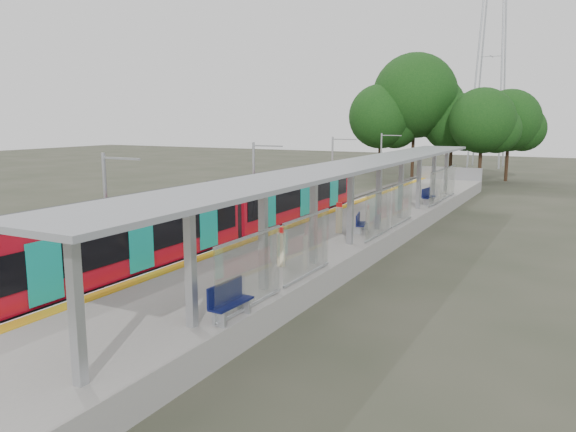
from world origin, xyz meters
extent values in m
plane|color=#474438|center=(0.00, 0.00, 0.00)|extent=(200.00, 200.00, 0.00)
cube|color=#59544C|center=(-4.50, 20.00, 0.12)|extent=(3.00, 70.00, 0.24)
cube|color=gray|center=(0.00, 20.00, 0.50)|extent=(6.00, 50.00, 1.00)
cube|color=gold|center=(-2.55, 20.00, 1.01)|extent=(0.60, 50.00, 0.02)
cube|color=#9EA0A5|center=(0.00, 44.95, 1.60)|extent=(6.00, 0.10, 1.20)
cube|color=black|center=(-4.50, 5.63, 0.65)|extent=(2.50, 13.50, 0.70)
cube|color=#AC0C1C|center=(-4.50, 5.63, 2.25)|extent=(2.65, 13.50, 2.50)
cube|color=black|center=(-4.50, 5.63, 2.30)|extent=(2.72, 12.96, 1.20)
cube|color=black|center=(-4.50, 5.63, 3.55)|extent=(2.40, 12.82, 0.15)
cube|color=#0E8D80|center=(-3.14, 5.63, 2.10)|extent=(0.04, 1.30, 2.00)
cylinder|color=black|center=(-4.50, 0.90, 0.35)|extent=(2.20, 0.70, 0.70)
cube|color=black|center=(-4.50, 19.73, 0.65)|extent=(2.50, 13.50, 0.70)
cube|color=#AC0C1C|center=(-4.50, 19.73, 2.25)|extent=(2.65, 13.50, 2.50)
cube|color=black|center=(-4.50, 19.73, 2.30)|extent=(2.72, 12.96, 1.20)
cube|color=black|center=(-4.50, 19.73, 3.55)|extent=(2.40, 12.82, 0.15)
cube|color=#0E8D80|center=(-3.14, 19.73, 2.10)|extent=(0.04, 1.30, 2.00)
cylinder|color=black|center=(-4.50, 15.00, 0.35)|extent=(2.20, 0.70, 0.70)
cube|color=black|center=(-4.50, 12.68, 2.00)|extent=(2.30, 0.80, 2.40)
cube|color=#9EA0A5|center=(2.00, -2.00, 2.75)|extent=(0.25, 0.25, 3.50)
cube|color=#9EA0A5|center=(2.00, 2.00, 2.75)|extent=(0.25, 0.25, 3.50)
cube|color=#9EA0A5|center=(2.00, 6.00, 2.75)|extent=(0.25, 0.25, 3.50)
cube|color=#9EA0A5|center=(2.00, 10.00, 2.75)|extent=(0.25, 0.25, 3.50)
cube|color=#9EA0A5|center=(2.00, 14.00, 2.75)|extent=(0.25, 0.25, 3.50)
cube|color=#9EA0A5|center=(2.00, 18.00, 2.75)|extent=(0.25, 0.25, 3.50)
cube|color=#9EA0A5|center=(2.00, 22.00, 2.75)|extent=(0.25, 0.25, 3.50)
cube|color=#9EA0A5|center=(2.00, 26.00, 2.75)|extent=(0.25, 0.25, 3.50)
cube|color=#9EA0A5|center=(2.00, 30.00, 2.75)|extent=(0.25, 0.25, 3.50)
cube|color=#9EA0A5|center=(2.00, 34.00, 2.75)|extent=(0.25, 0.25, 3.50)
cube|color=gray|center=(1.60, 16.00, 4.58)|extent=(3.20, 38.00, 0.16)
cylinder|color=#9EA0A5|center=(0.05, 16.00, 4.50)|extent=(0.24, 38.00, 0.24)
cube|color=silver|center=(2.70, 4.00, 2.20)|extent=(0.05, 3.70, 2.20)
cube|color=silver|center=(2.70, 8.00, 2.20)|extent=(0.05, 3.70, 2.20)
cube|color=silver|center=(2.70, 16.00, 2.20)|extent=(0.05, 3.70, 2.20)
cube|color=silver|center=(2.70, 20.00, 2.20)|extent=(0.05, 3.70, 2.20)
cube|color=silver|center=(2.70, 28.00, 2.20)|extent=(0.05, 3.70, 2.20)
cube|color=silver|center=(2.70, 32.00, 2.20)|extent=(0.05, 3.70, 2.20)
cylinder|color=#382316|center=(-9.07, 50.79, 2.35)|extent=(0.36, 0.36, 4.70)
sphere|color=#1D4814|center=(-9.07, 50.79, 7.05)|extent=(7.15, 7.15, 7.15)
cylinder|color=#382316|center=(-5.94, 53.08, 3.11)|extent=(0.36, 0.36, 6.22)
sphere|color=#1D4814|center=(-5.94, 53.08, 9.32)|extent=(9.45, 9.45, 9.45)
cylinder|color=#382316|center=(-1.93, 54.29, 2.16)|extent=(0.36, 0.36, 4.32)
sphere|color=#1D4814|center=(-1.93, 54.29, 6.48)|extent=(6.57, 6.57, 6.57)
cylinder|color=#382316|center=(1.85, 50.60, 2.20)|extent=(0.36, 0.36, 4.41)
sphere|color=#1D4814|center=(1.85, 50.60, 6.61)|extent=(6.70, 6.70, 6.70)
cylinder|color=#382316|center=(3.86, 55.56, 2.21)|extent=(0.36, 0.36, 4.41)
sphere|color=#1D4814|center=(3.86, 55.56, 6.62)|extent=(6.71, 6.71, 6.71)
cylinder|color=#9EA0A5|center=(-6.30, 7.00, 2.70)|extent=(0.16, 0.16, 5.40)
cube|color=#9EA0A5|center=(-5.30, 7.00, 5.20)|extent=(2.00, 0.08, 0.08)
cylinder|color=#9EA0A5|center=(-6.30, 19.00, 2.70)|extent=(0.16, 0.16, 5.40)
cube|color=#9EA0A5|center=(-5.30, 19.00, 5.20)|extent=(2.00, 0.08, 0.08)
cylinder|color=#9EA0A5|center=(-6.30, 31.00, 2.70)|extent=(0.16, 0.16, 5.40)
cube|color=#9EA0A5|center=(-5.30, 31.00, 5.20)|extent=(2.00, 0.08, 0.08)
cylinder|color=#9EA0A5|center=(-6.30, 43.00, 2.70)|extent=(0.16, 0.16, 5.40)
cube|color=#9EA0A5|center=(-5.30, 43.00, 5.20)|extent=(2.00, 0.08, 0.08)
cube|color=#0E1446|center=(2.70, 2.96, 1.49)|extent=(0.56, 1.66, 0.07)
cube|color=#0E1446|center=(2.48, 2.96, 1.82)|extent=(0.13, 1.65, 0.60)
cube|color=#9EA0A5|center=(2.70, 2.30, 1.24)|extent=(0.44, 0.08, 0.48)
cube|color=#9EA0A5|center=(2.70, 3.61, 1.24)|extent=(0.44, 0.08, 0.48)
cube|color=#0E1446|center=(1.47, 16.90, 1.42)|extent=(0.75, 1.46, 0.06)
cube|color=#0E1446|center=(1.29, 16.90, 1.70)|extent=(0.40, 1.37, 0.51)
cube|color=#9EA0A5|center=(1.47, 16.34, 1.20)|extent=(0.37, 0.15, 0.41)
cube|color=#9EA0A5|center=(1.47, 17.46, 1.20)|extent=(0.37, 0.15, 0.41)
cube|color=#0E1446|center=(2.15, 28.25, 1.48)|extent=(0.63, 1.62, 0.06)
cube|color=#0E1446|center=(1.94, 28.25, 1.79)|extent=(0.22, 1.58, 0.58)
cube|color=#9EA0A5|center=(2.15, 27.61, 1.23)|extent=(0.43, 0.10, 0.46)
cube|color=#9EA0A5|center=(2.15, 28.88, 1.23)|extent=(0.43, 0.10, 0.46)
cylinder|color=beige|center=(1.05, 9.01, 1.67)|extent=(0.36, 0.36, 1.34)
cube|color=red|center=(1.05, 9.01, 2.47)|extent=(0.31, 0.18, 0.22)
cylinder|color=beige|center=(0.52, 16.20, 1.66)|extent=(0.35, 0.35, 1.32)
cube|color=red|center=(0.52, 16.20, 2.45)|extent=(0.31, 0.06, 0.22)
cylinder|color=#9EA0A5|center=(1.03, 9.06, 1.41)|extent=(0.49, 0.49, 0.81)
camera|label=1|loc=(11.48, -10.10, 6.81)|focal=35.00mm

